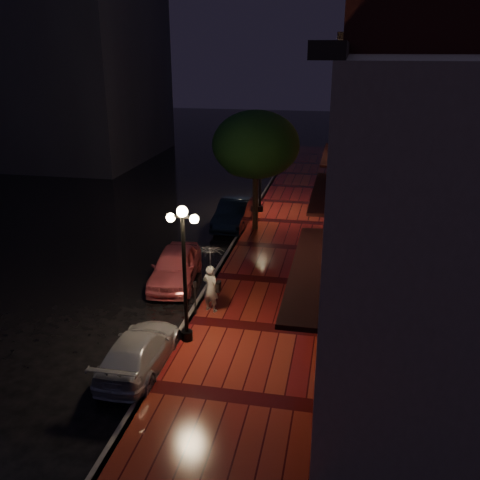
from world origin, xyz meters
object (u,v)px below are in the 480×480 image
Objects in this scene: streetlamp_far at (260,167)px; navy_car at (234,213)px; streetlamp_near at (184,267)px; silver_car at (139,351)px; parking_meter at (195,295)px; pink_car at (175,266)px; street_tree at (256,147)px; woman_with_umbrella at (210,269)px.

navy_car is at bearing -111.45° from streetlamp_far.
streetlamp_far is at bearing 69.59° from navy_car.
streetlamp_near is 2.71m from silver_car.
silver_car is (-0.95, -1.52, -2.04)m from streetlamp_near.
streetlamp_far is 3.57× the size of parking_meter.
streetlamp_near is 1.06× the size of pink_car.
navy_car is at bearing 153.94° from street_tree.
navy_car is (0.79, 7.27, 0.00)m from pink_car.
pink_car is (-2.00, -6.68, -3.55)m from street_tree.
street_tree is (0.26, -3.01, 1.64)m from streetlamp_far.
street_tree is (0.26, 10.99, 1.64)m from streetlamp_near.
woman_with_umbrella is at bearing -88.79° from streetlamp_far.
streetlamp_near is 11.78m from navy_car.
streetlamp_near reaches higher than navy_car.
silver_car is at bearing -125.60° from parking_meter.
pink_car is at bearing -95.17° from navy_car.
woman_with_umbrella reaches higher than navy_car.
navy_car reaches higher than pink_car.
woman_with_umbrella is 1.00m from parking_meter.
street_tree is at bearing -69.92° from woman_with_umbrella.
woman_with_umbrella is (1.20, -9.54, 1.00)m from navy_car.
navy_car is 3.50× the size of parking_meter.
street_tree is 9.91m from parking_meter.
woman_with_umbrella reaches higher than parking_meter.
streetlamp_far is 1.11× the size of silver_car.
pink_car is (-1.74, 4.31, -1.90)m from streetlamp_near.
streetlamp_near is 14.00m from streetlamp_far.
pink_car is 3.38× the size of parking_meter.
parking_meter is (1.54, -2.63, 0.19)m from pink_car.
streetlamp_far is at bearing 66.65° from parking_meter.
streetlamp_near is 11.12m from street_tree.
woman_with_umbrella is at bearing -90.04° from street_tree.
streetlamp_near is 2.41m from parking_meter.
streetlamp_near is at bearing -90.00° from streetlamp_far.
pink_car is at bearing -82.37° from silver_car.
pink_car reaches higher than parking_meter.
streetlamp_far is 1.02× the size of navy_car.
street_tree reaches higher than woman_with_umbrella.
streetlamp_far reaches higher than silver_car.
navy_car is 1.09× the size of silver_car.
streetlamp_near is at bearing -91.35° from street_tree.
street_tree is 4.81× the size of parking_meter.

